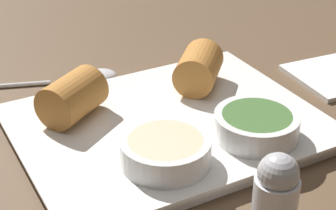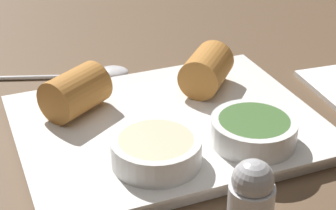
{
  "view_description": "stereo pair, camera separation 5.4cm",
  "coord_description": "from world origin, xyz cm",
  "views": [
    {
      "loc": [
        19.49,
        44.34,
        31.57
      ],
      "look_at": [
        -2.97,
        2.96,
        5.26
      ],
      "focal_mm": 60.0,
      "sensor_mm": 36.0,
      "label": 1
    },
    {
      "loc": [
        14.63,
        46.63,
        31.57
      ],
      "look_at": [
        -2.97,
        2.96,
        5.26
      ],
      "focal_mm": 60.0,
      "sensor_mm": 36.0,
      "label": 2
    }
  ],
  "objects": [
    {
      "name": "table_surface",
      "position": [
        0.0,
        0.0,
        1.0
      ],
      "size": [
        180.0,
        140.0,
        2.0
      ],
      "color": "brown",
      "rests_on": "ground"
    },
    {
      "name": "dipping_bowl_far",
      "position": [
        -8.76,
        9.37,
        4.79
      ],
      "size": [
        7.88,
        7.88,
        2.37
      ],
      "color": "white",
      "rests_on": "serving_plate"
    },
    {
      "name": "salt_shaker",
      "position": [
        -2.1,
        20.44,
        6.08
      ],
      "size": [
        3.26,
        3.26,
        8.17
      ],
      "color": "silver",
      "rests_on": "table_surface"
    },
    {
      "name": "dipping_bowl_near",
      "position": [
        0.6,
        9.07,
        4.79
      ],
      "size": [
        7.88,
        7.88,
        2.37
      ],
      "color": "white",
      "rests_on": "serving_plate"
    },
    {
      "name": "spoon",
      "position": [
        0.53,
        -11.82,
        2.58
      ],
      "size": [
        19.94,
        8.28,
        1.3
      ],
      "color": "silver",
      "rests_on": "table_surface"
    },
    {
      "name": "serving_plate",
      "position": [
        -2.97,
        2.96,
        2.76
      ],
      "size": [
        28.95,
        22.55,
        1.5
      ],
      "color": "white",
      "rests_on": "table_surface"
    },
    {
      "name": "roll_front_left",
      "position": [
        -9.63,
        -2.23,
        5.7
      ],
      "size": [
        7.43,
        7.53,
        4.39
      ],
      "color": "#B77533",
      "rests_on": "serving_plate"
    },
    {
      "name": "roll_front_right",
      "position": [
        4.51,
        -2.36,
        5.7
      ],
      "size": [
        7.59,
        7.06,
        4.39
      ],
      "color": "#B77533",
      "rests_on": "serving_plate"
    }
  ]
}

